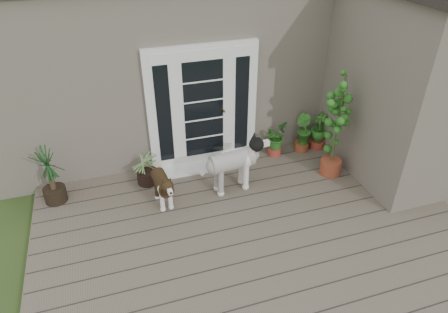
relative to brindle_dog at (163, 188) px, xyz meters
name	(u,v)px	position (x,y,z in m)	size (l,w,h in m)	color
deck	(260,242)	(1.14, -1.20, -0.36)	(6.20, 4.60, 0.12)	#6B5B4C
house_main	(186,49)	(1.14, 3.05, 1.13)	(7.40, 4.00, 3.10)	#665E54
house_wing	(404,90)	(4.04, -0.10, 1.13)	(1.60, 2.40, 3.10)	#665E54
door_unit	(203,107)	(0.94, 1.00, 0.78)	(1.90, 0.14, 2.15)	white
door_step	(208,165)	(0.94, 0.80, -0.27)	(1.60, 0.40, 0.05)	white
brindle_dog	(163,188)	(0.00, 0.00, 0.00)	(0.31, 0.72, 0.60)	#3C2915
white_dog	(232,169)	(1.13, 0.04, 0.10)	(0.41, 0.97, 0.80)	silver
spider_plant	(146,167)	(-0.15, 0.64, 0.01)	(0.58, 0.58, 0.62)	#9DAC69
yucca	(50,176)	(-1.61, 0.60, 0.18)	(0.66, 0.66, 0.95)	#113312
herb_a	(275,142)	(2.24, 0.80, -0.03)	(0.43, 0.43, 0.54)	#1C5418
herb_b	(302,138)	(2.80, 0.80, -0.04)	(0.34, 0.34, 0.51)	#1F4D16
herb_c	(318,134)	(3.13, 0.80, -0.01)	(0.37, 0.37, 0.58)	#184F16
sapling	(337,125)	(2.91, -0.06, 0.64)	(0.55, 0.55, 1.88)	#215317
clog_left	(215,164)	(1.06, 0.77, -0.25)	(0.15, 0.33, 0.10)	#15361B
clog_right	(220,164)	(1.15, 0.74, -0.25)	(0.15, 0.32, 0.10)	#143318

